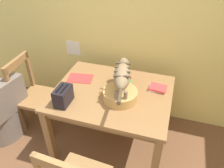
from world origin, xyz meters
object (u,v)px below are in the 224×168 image
at_px(cat, 122,76).
at_px(wooden_chair_near, 36,96).
at_px(saucer_bowl, 123,81).
at_px(coffee_mug, 124,77).
at_px(wicker_basket, 120,95).
at_px(book_stack, 158,88).
at_px(magazine, 80,78).
at_px(dining_table, 112,99).
at_px(toaster, 63,96).

height_order(cat, wooden_chair_near, cat).
bearing_deg(saucer_bowl, coffee_mug, -0.00).
bearing_deg(wicker_basket, coffee_mug, 98.18).
xyz_separation_m(saucer_bowl, wooden_chair_near, (-1.04, -0.17, -0.31)).
distance_m(coffee_mug, book_stack, 0.37).
bearing_deg(magazine, wooden_chair_near, -178.55).
relative_size(saucer_bowl, wicker_basket, 0.55).
relative_size(saucer_bowl, magazine, 0.68).
xyz_separation_m(coffee_mug, wooden_chair_near, (-1.04, -0.17, -0.37)).
height_order(saucer_bowl, wicker_basket, wicker_basket).
height_order(dining_table, coffee_mug, coffee_mug).
xyz_separation_m(cat, book_stack, (0.33, 0.21, -0.22)).
distance_m(cat, magazine, 0.59).
height_order(magazine, toaster, toaster).
bearing_deg(saucer_bowl, dining_table, -107.91).
xyz_separation_m(saucer_bowl, book_stack, (0.37, -0.02, 0.00)).
bearing_deg(magazine, dining_table, -26.87).
height_order(dining_table, cat, cat).
bearing_deg(cat, wicker_basket, -102.32).
distance_m(cat, wicker_basket, 0.20).
distance_m(dining_table, cat, 0.35).
bearing_deg(dining_table, toaster, -142.35).
height_order(dining_table, wooden_chair_near, wooden_chair_near).
xyz_separation_m(dining_table, cat, (0.11, -0.03, 0.33)).
distance_m(cat, toaster, 0.58).
bearing_deg(dining_table, book_stack, 22.67).
xyz_separation_m(dining_table, magazine, (-0.41, 0.13, 0.09)).
bearing_deg(magazine, toaster, -96.10).
bearing_deg(cat, dining_table, 154.86).
relative_size(dining_table, toaster, 5.93).
xyz_separation_m(dining_table, saucer_bowl, (0.06, 0.20, 0.11)).
bearing_deg(book_stack, saucer_bowl, 177.65).
xyz_separation_m(cat, wooden_chair_near, (-1.08, 0.05, -0.54)).
relative_size(coffee_mug, wicker_basket, 0.39).
distance_m(dining_table, toaster, 0.52).
bearing_deg(magazine, book_stack, -5.71).
distance_m(magazine, wicker_basket, 0.56).
height_order(cat, toaster, cat).
height_order(wicker_basket, wooden_chair_near, wooden_chair_near).
bearing_deg(wooden_chair_near, cat, 86.14).
distance_m(wicker_basket, wooden_chair_near, 1.14).
height_order(saucer_bowl, magazine, saucer_bowl).
relative_size(cat, toaster, 3.70).
bearing_deg(toaster, cat, 28.71).
relative_size(cat, saucer_bowl, 4.08).
bearing_deg(saucer_bowl, toaster, -132.24).
bearing_deg(cat, coffee_mug, 89.08).
height_order(coffee_mug, magazine, coffee_mug).
xyz_separation_m(coffee_mug, toaster, (-0.45, -0.49, 0.01)).
xyz_separation_m(coffee_mug, wicker_basket, (0.04, -0.28, -0.02)).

